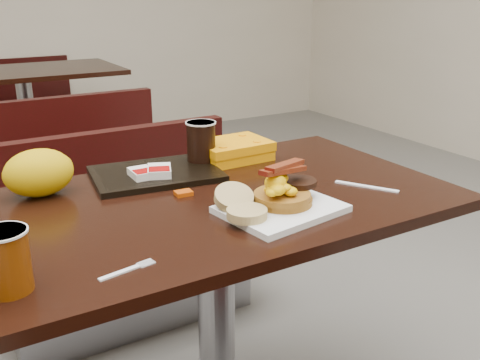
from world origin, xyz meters
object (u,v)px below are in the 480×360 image
table_far (29,127)px  bench_far_n (11,110)px  clamshell (233,150)px  bench_far_s (54,156)px  knife (367,186)px  tray (156,174)px  paper_bag (39,173)px  coffee_cup_far (201,141)px  coffee_cup_near (6,261)px  fork (119,273)px  bench_near_n (129,236)px  table_near (217,325)px  hashbrown_sleeve_right (159,171)px  pancake_stack (283,198)px  hashbrown_sleeve_left (142,173)px  platter (281,209)px

table_far → bench_far_n: size_ratio=1.20×
clamshell → bench_far_n: bearing=92.5°
bench_far_s → knife: (0.38, -2.04, 0.39)m
tray → paper_bag: bearing=-174.6°
coffee_cup_far → coffee_cup_near: bearing=-142.6°
bench_far_s → fork: fork is taller
fork → clamshell: 0.74m
bench_far_s → coffee_cup_far: size_ratio=8.71×
bench_near_n → table_near: bearing=-90.0°
hashbrown_sleeve_right → bench_near_n: bearing=104.4°
knife → paper_bag: paper_bag is taller
bench_near_n → clamshell: size_ratio=4.73×
bench_far_s → coffee_cup_near: size_ratio=8.79×
pancake_stack → clamshell: size_ratio=0.66×
coffee_cup_near → tray: (0.45, 0.44, -0.05)m
hashbrown_sleeve_left → bench_far_s: bearing=86.7°
table_far → bench_far_n: (0.00, 0.70, -0.02)m
bench_far_n → pancake_stack: 3.48m
bench_near_n → hashbrown_sleeve_left: (-0.12, -0.50, 0.42)m
fork → hashbrown_sleeve_left: bearing=53.8°
fork → paper_bag: (-0.04, 0.49, 0.06)m
coffee_cup_near → coffee_cup_far: coffee_cup_far is taller
fork → hashbrown_sleeve_left: (0.22, 0.45, 0.02)m
table_far → paper_bag: (-0.37, -2.36, 0.44)m
bench_far_s → platter: bearing=-87.5°
bench_far_s → clamshell: clamshell is taller
clamshell → knife: bearing=-67.0°
table_near → fork: 0.56m
bench_far_n → bench_near_n: bearing=-90.0°
bench_near_n → table_far: table_far is taller
table_near → fork: size_ratio=10.49×
bench_near_n → paper_bag: size_ratio=5.76×
table_far → hashbrown_sleeve_left: 2.44m
knife → table_far: bearing=156.4°
table_near → pancake_stack: (0.10, -0.15, 0.41)m
platter → clamshell: size_ratio=1.26×
knife → paper_bag: size_ratio=0.98×
table_far → tray: bearing=-91.6°
knife → hashbrown_sleeve_left: bearing=-155.7°
pancake_stack → platter: bearing=-138.0°
bench_near_n → bench_far_n: bearing=90.0°
bench_far_n → hashbrown_sleeve_left: size_ratio=12.95×
bench_near_n → hashbrown_sleeve_right: size_ratio=11.86×
table_near → coffee_cup_near: coffee_cup_near is taller
coffee_cup_near → tray: bearing=44.1°
bench_near_n → knife: (0.38, -0.84, 0.39)m
bench_far_s → knife: size_ratio=5.91×
bench_near_n → platter: size_ratio=3.75×
pancake_stack → hashbrown_sleeve_left: 0.41m
bench_near_n → coffee_cup_far: 0.65m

